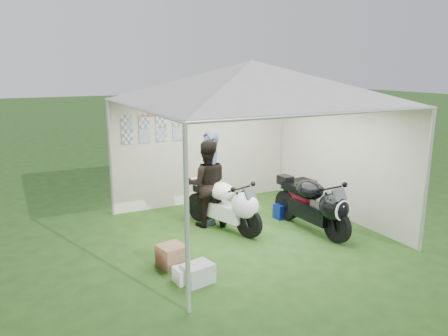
{
  "coord_description": "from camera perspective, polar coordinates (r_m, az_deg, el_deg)",
  "views": [
    {
      "loc": [
        -3.75,
        -6.44,
        2.89
      ],
      "look_at": [
        -0.34,
        0.35,
        1.13
      ],
      "focal_mm": 35.0,
      "sensor_mm": 36.0,
      "label": 1
    }
  ],
  "objects": [
    {
      "name": "crate_1",
      "position": [
        6.64,
        -6.84,
        -11.31
      ],
      "size": [
        0.43,
        0.43,
        0.33
      ],
      "primitive_type": "cube",
      "rotation": [
        0.0,
        0.0,
        0.21
      ],
      "color": "#8C664B",
      "rests_on": "ground"
    },
    {
      "name": "canopy_tent",
      "position": [
        7.48,
        3.51,
        10.61
      ],
      "size": [
        5.66,
        5.66,
        3.0
      ],
      "color": "silver",
      "rests_on": "ground"
    },
    {
      "name": "crate_2",
      "position": [
        6.2,
        -5.08,
        -13.65
      ],
      "size": [
        0.32,
        0.27,
        0.22
      ],
      "primitive_type": "cube",
      "rotation": [
        0.0,
        0.0,
        0.1
      ],
      "color": "silver",
      "rests_on": "ground"
    },
    {
      "name": "person_blue_jacket",
      "position": [
        8.13,
        -1.9,
        -1.24
      ],
      "size": [
        0.52,
        0.7,
        1.77
      ],
      "primitive_type": "imported",
      "rotation": [
        0.0,
        0.0,
        -1.73
      ],
      "color": "#505B75",
      "rests_on": "ground"
    },
    {
      "name": "crate_0",
      "position": [
        6.15,
        -3.46,
        -13.58
      ],
      "size": [
        0.46,
        0.39,
        0.27
      ],
      "primitive_type": "cube",
      "rotation": [
        0.0,
        0.0,
        0.19
      ],
      "color": "#B0B5B9",
      "rests_on": "ground"
    },
    {
      "name": "person_dark_jacket",
      "position": [
        8.01,
        -2.28,
        -2.08
      ],
      "size": [
        0.94,
        0.84,
        1.6
      ],
      "primitive_type": "imported",
      "rotation": [
        0.0,
        0.0,
        2.78
      ],
      "color": "black",
      "rests_on": "ground"
    },
    {
      "name": "paddock_stand",
      "position": [
        8.68,
        7.8,
        -5.55
      ],
      "size": [
        0.39,
        0.26,
        0.28
      ],
      "primitive_type": "cube",
      "rotation": [
        0.0,
        0.0,
        0.06
      ],
      "color": "#172CC3",
      "rests_on": "ground"
    },
    {
      "name": "motorcycle_white",
      "position": [
        7.86,
        0.32,
        -4.65
      ],
      "size": [
        0.82,
        1.76,
        0.9
      ],
      "rotation": [
        0.0,
        0.0,
        0.33
      ],
      "color": "black",
      "rests_on": "ground"
    },
    {
      "name": "ground",
      "position": [
        7.99,
        3.37,
        -8.18
      ],
      "size": [
        80.0,
        80.0,
        0.0
      ],
      "primitive_type": "plane",
      "color": "#254818",
      "rests_on": "ground"
    },
    {
      "name": "motorcycle_black",
      "position": [
        7.92,
        11.77,
        -4.58
      ],
      "size": [
        0.5,
        1.92,
        0.95
      ],
      "rotation": [
        0.0,
        0.0,
        0.06
      ],
      "color": "black",
      "rests_on": "ground"
    },
    {
      "name": "equipment_box",
      "position": [
        9.44,
        9.88,
        -3.23
      ],
      "size": [
        0.59,
        0.49,
        0.55
      ],
      "primitive_type": "cube",
      "rotation": [
        0.0,
        0.0,
        0.1
      ],
      "color": "black",
      "rests_on": "ground"
    }
  ]
}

